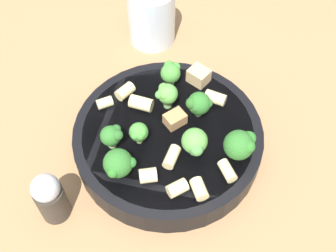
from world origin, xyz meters
TOP-DOWN VIEW (x-y plane):
  - ground_plane at (0.00, 0.00)m, footprint 2.00×2.00m
  - pasta_bowl at (0.00, 0.00)m, footprint 0.24×0.24m
  - broccoli_floret_0 at (0.06, -0.04)m, footprint 0.03×0.03m
  - broccoli_floret_1 at (-0.07, -0.04)m, footprint 0.03×0.03m
  - broccoli_floret_2 at (-0.04, 0.02)m, footprint 0.03×0.03m
  - broccoli_floret_3 at (-0.03, -0.02)m, footprint 0.03×0.03m
  - broccoli_floret_4 at (0.03, -0.02)m, footprint 0.03×0.02m
  - broccoli_floret_5 at (0.08, -0.01)m, footprint 0.04×0.03m
  - broccoli_floret_6 at (0.01, 0.05)m, footprint 0.03×0.03m
  - broccoli_floret_7 at (-0.02, 0.09)m, footprint 0.04×0.04m
  - rigatoni_0 at (0.06, 0.06)m, footprint 0.03×0.02m
  - rigatoni_1 at (0.02, -0.09)m, footprint 0.02×0.02m
  - rigatoni_2 at (0.01, 0.09)m, footprint 0.03×0.03m
  - rigatoni_3 at (-0.02, -0.08)m, footprint 0.03×0.02m
  - rigatoni_4 at (0.05, 0.08)m, footprint 0.03×0.03m
  - rigatoni_5 at (-0.07, 0.02)m, footprint 0.02×0.03m
  - rigatoni_6 at (-0.01, -0.05)m, footprint 0.03×0.03m
  - rigatoni_7 at (0.03, 0.03)m, footprint 0.03×0.02m
  - rigatoni_8 at (0.07, 0.02)m, footprint 0.03×0.03m
  - chicken_chunk_0 at (-0.02, 0.00)m, footprint 0.03×0.03m
  - chicken_chunk_1 at (-0.09, -0.01)m, footprint 0.03×0.03m
  - drinking_glass at (-0.16, -0.14)m, footprint 0.07×0.07m
  - pepper_shaker at (0.15, -0.06)m, footprint 0.03×0.03m

SIDE VIEW (x-z plane):
  - ground_plane at x=0.00m, z-range 0.00..0.00m
  - pasta_bowl at x=0.00m, z-range 0.00..0.04m
  - pepper_shaker at x=0.15m, z-range 0.00..0.08m
  - drinking_glass at x=-0.16m, z-range -0.01..0.08m
  - rigatoni_2 at x=0.01m, z-range 0.04..0.05m
  - rigatoni_1 at x=0.02m, z-range 0.04..0.05m
  - rigatoni_7 at x=0.03m, z-range 0.04..0.05m
  - rigatoni_4 at x=0.05m, z-range 0.04..0.05m
  - rigatoni_3 at x=-0.02m, z-range 0.04..0.05m
  - rigatoni_0 at x=0.06m, z-range 0.04..0.05m
  - chicken_chunk_0 at x=-0.02m, z-range 0.04..0.05m
  - rigatoni_5 at x=-0.07m, z-range 0.04..0.05m
  - rigatoni_8 at x=0.07m, z-range 0.04..0.05m
  - rigatoni_6 at x=-0.01m, z-range 0.04..0.05m
  - chicken_chunk_1 at x=-0.09m, z-range 0.04..0.06m
  - broccoli_floret_1 at x=-0.07m, z-range 0.04..0.07m
  - broccoli_floret_4 at x=0.03m, z-range 0.04..0.07m
  - broccoli_floret_5 at x=0.08m, z-range 0.04..0.08m
  - broccoli_floret_0 at x=0.06m, z-range 0.04..0.07m
  - broccoli_floret_2 at x=-0.04m, z-range 0.04..0.08m
  - broccoli_floret_7 at x=-0.02m, z-range 0.04..0.08m
  - broccoli_floret_3 at x=-0.03m, z-range 0.04..0.08m
  - broccoli_floret_6 at x=0.01m, z-range 0.04..0.08m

